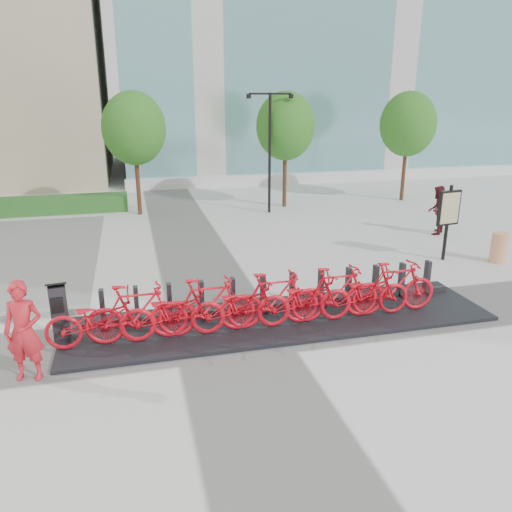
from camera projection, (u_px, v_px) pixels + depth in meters
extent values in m
plane|color=silver|center=(228.00, 333.00, 10.79)|extent=(120.00, 120.00, 0.00)
cube|color=#2C6F23|center=(57.00, 205.00, 21.69)|extent=(6.00, 1.20, 0.70)
cylinder|color=#4A2F1A|center=(138.00, 180.00, 21.04)|extent=(0.18, 0.18, 3.00)
ellipsoid|color=#266018|center=(134.00, 128.00, 20.40)|extent=(2.60, 2.60, 2.99)
cylinder|color=#4A2F1A|center=(285.00, 174.00, 22.56)|extent=(0.18, 0.18, 3.00)
ellipsoid|color=#266018|center=(286.00, 126.00, 21.91)|extent=(2.60, 2.60, 2.99)
cylinder|color=#4A2F1A|center=(404.00, 169.00, 23.96)|extent=(0.18, 0.18, 3.00)
ellipsoid|color=#266018|center=(408.00, 124.00, 23.31)|extent=(2.60, 2.60, 2.99)
cylinder|color=black|center=(270.00, 155.00, 21.10)|extent=(0.12, 0.12, 5.00)
cube|color=black|center=(259.00, 94.00, 20.24)|extent=(0.90, 0.08, 0.08)
cube|color=black|center=(281.00, 94.00, 20.45)|extent=(0.90, 0.08, 0.08)
cylinder|color=black|center=(249.00, 96.00, 20.16)|extent=(0.20, 0.20, 0.18)
cylinder|color=black|center=(291.00, 96.00, 20.58)|extent=(0.20, 0.20, 0.18)
cube|color=black|center=(282.00, 319.00, 11.36)|extent=(9.60, 2.40, 0.08)
imported|color=red|center=(100.00, 319.00, 9.94)|extent=(2.14, 0.75, 1.12)
imported|color=red|center=(137.00, 313.00, 10.09)|extent=(2.08, 0.59, 1.25)
imported|color=red|center=(173.00, 312.00, 10.27)|extent=(2.14, 0.75, 1.12)
imported|color=red|center=(207.00, 306.00, 10.42)|extent=(2.08, 0.59, 1.25)
imported|color=red|center=(241.00, 305.00, 10.61)|extent=(2.14, 0.75, 1.12)
imported|color=red|center=(274.00, 299.00, 10.76)|extent=(2.08, 0.59, 1.25)
imported|color=red|center=(305.00, 299.00, 10.95)|extent=(2.14, 0.75, 1.12)
imported|color=red|center=(336.00, 293.00, 11.09)|extent=(2.08, 0.59, 1.25)
imported|color=red|center=(365.00, 293.00, 11.28)|extent=(2.14, 0.75, 1.12)
imported|color=red|center=(394.00, 287.00, 11.43)|extent=(2.08, 0.59, 1.25)
cube|color=#252629|center=(60.00, 313.00, 10.15)|extent=(0.37, 0.33, 1.19)
cube|color=black|center=(56.00, 284.00, 9.96)|extent=(0.44, 0.38, 0.15)
cube|color=black|center=(57.00, 305.00, 9.94)|extent=(0.24, 0.05, 0.33)
imported|color=red|center=(24.00, 331.00, 8.79)|extent=(0.75, 0.57, 1.87)
imported|color=#53161C|center=(437.00, 210.00, 18.21)|extent=(1.09, 1.09, 1.78)
cylinder|color=#FF5900|center=(499.00, 248.00, 15.22)|extent=(0.55, 0.55, 0.92)
cylinder|color=black|center=(447.00, 223.00, 15.23)|extent=(0.11, 0.11, 2.34)
cube|color=black|center=(449.00, 208.00, 15.08)|extent=(0.77, 0.21, 1.06)
cube|color=#C2B786|center=(450.00, 208.00, 15.02)|extent=(0.66, 0.11, 0.94)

